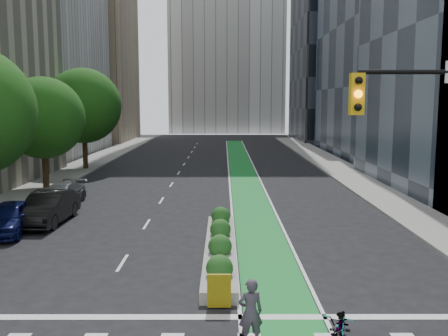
{
  "coord_description": "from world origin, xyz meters",
  "views": [
    {
      "loc": [
        1.32,
        -12.23,
        6.06
      ],
      "look_at": [
        1.36,
        10.72,
        3.0
      ],
      "focal_mm": 40.0,
      "sensor_mm": 36.0,
      "label": 1
    }
  ],
  "objects_px": {
    "bicycle": "(340,328)",
    "median_planter": "(220,246)",
    "cyclist": "(250,312)",
    "parked_car_left_far": "(61,194)",
    "parked_car_left_near": "(8,218)",
    "parked_car_left_mid": "(48,208)"
  },
  "relations": [
    {
      "from": "bicycle",
      "to": "median_planter",
      "type": "bearing_deg",
      "value": 131.3
    },
    {
      "from": "cyclist",
      "to": "parked_car_left_far",
      "type": "bearing_deg",
      "value": -69.76
    },
    {
      "from": "cyclist",
      "to": "parked_car_left_far",
      "type": "xyz_separation_m",
      "value": [
        -10.29,
        17.18,
        -0.23
      ]
    },
    {
      "from": "bicycle",
      "to": "cyclist",
      "type": "height_order",
      "value": "cyclist"
    },
    {
      "from": "parked_car_left_near",
      "to": "parked_car_left_far",
      "type": "height_order",
      "value": "parked_car_left_near"
    },
    {
      "from": "median_planter",
      "to": "cyclist",
      "type": "bearing_deg",
      "value": -83.88
    },
    {
      "from": "parked_car_left_near",
      "to": "median_planter",
      "type": "bearing_deg",
      "value": -25.7
    },
    {
      "from": "median_planter",
      "to": "parked_car_left_far",
      "type": "distance_m",
      "value": 13.58
    },
    {
      "from": "median_planter",
      "to": "parked_car_left_far",
      "type": "relative_size",
      "value": 2.34
    },
    {
      "from": "bicycle",
      "to": "parked_car_left_mid",
      "type": "height_order",
      "value": "parked_car_left_mid"
    },
    {
      "from": "cyclist",
      "to": "parked_car_left_far",
      "type": "height_order",
      "value": "cyclist"
    },
    {
      "from": "cyclist",
      "to": "median_planter",
      "type": "bearing_deg",
      "value": -94.55
    },
    {
      "from": "bicycle",
      "to": "parked_car_left_mid",
      "type": "distance_m",
      "value": 17.28
    },
    {
      "from": "cyclist",
      "to": "parked_car_left_mid",
      "type": "height_order",
      "value": "cyclist"
    },
    {
      "from": "bicycle",
      "to": "parked_car_left_near",
      "type": "distance_m",
      "value": 16.79
    },
    {
      "from": "median_planter",
      "to": "cyclist",
      "type": "xyz_separation_m",
      "value": [
        0.8,
        -7.46,
        0.49
      ]
    },
    {
      "from": "bicycle",
      "to": "parked_car_left_far",
      "type": "height_order",
      "value": "parked_car_left_far"
    },
    {
      "from": "median_planter",
      "to": "parked_car_left_near",
      "type": "height_order",
      "value": "parked_car_left_near"
    },
    {
      "from": "median_planter",
      "to": "parked_car_left_far",
      "type": "bearing_deg",
      "value": 134.3
    },
    {
      "from": "median_planter",
      "to": "parked_car_left_near",
      "type": "distance_m",
      "value": 10.33
    },
    {
      "from": "median_planter",
      "to": "parked_car_left_mid",
      "type": "relative_size",
      "value": 2.11
    },
    {
      "from": "cyclist",
      "to": "bicycle",
      "type": "bearing_deg",
      "value": 164.63
    }
  ]
}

